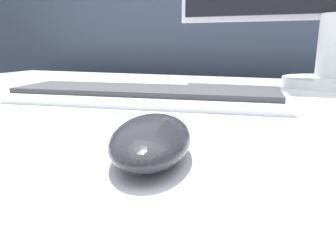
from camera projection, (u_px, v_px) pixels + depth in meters
partition_panel at (268, 132)px, 1.07m from camera, size 5.00×0.03×1.11m
computer_mouse_near at (151, 139)px, 0.26m from camera, size 0.10×0.14×0.03m
keyboard at (145, 95)px, 0.52m from camera, size 0.45×0.18×0.02m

